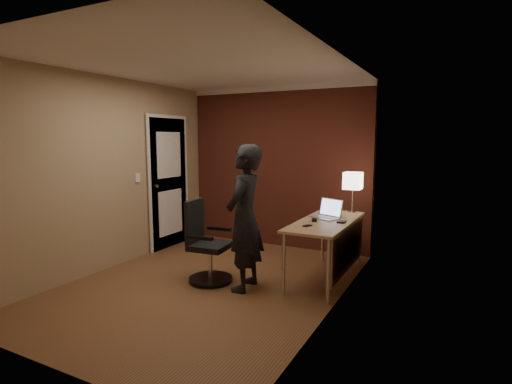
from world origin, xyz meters
TOP-DOWN VIEW (x-y plane):
  - room at (-0.27, 1.54)m, footprint 4.00×4.00m
  - desk at (1.25, 0.77)m, footprint 0.60×1.50m
  - desk_lamp at (1.33, 1.42)m, footprint 0.22×0.22m
  - laptop at (1.15, 0.95)m, footprint 0.40×0.36m
  - mouse at (1.07, 0.67)m, footprint 0.09×0.11m
  - phone at (1.08, 0.38)m, footprint 0.09×0.13m
  - wallet at (1.38, 0.74)m, footprint 0.09×0.11m
  - office_chair at (-0.07, 0.06)m, footprint 0.52×0.56m
  - person at (0.46, 0.06)m, footprint 0.45×0.64m

SIDE VIEW (x-z plane):
  - office_chair at x=-0.07m, z-range -0.06..0.90m
  - desk at x=1.25m, z-range 0.24..0.97m
  - phone at x=1.08m, z-range 0.73..0.74m
  - wallet at x=1.38m, z-range 0.73..0.75m
  - mouse at x=1.07m, z-range 0.73..0.76m
  - laptop at x=1.15m, z-range 0.68..0.91m
  - person at x=0.46m, z-range 0.00..1.64m
  - desk_lamp at x=1.33m, z-range 0.88..1.41m
  - room at x=-0.27m, z-range -0.63..3.37m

